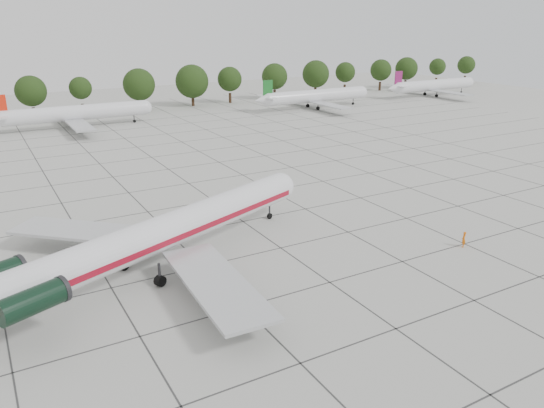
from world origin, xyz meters
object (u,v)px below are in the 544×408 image
object	(u,v)px
main_airliner	(144,240)
bg_airliner_c	(76,113)
bg_airliner_d	(316,96)
ground_crew	(464,239)
bg_airliner_e	(434,85)

from	to	relation	value
main_airliner	bg_airliner_c	bearing A→B (deg)	61.52
main_airliner	bg_airliner_d	distance (m)	90.67
ground_crew	bg_airliner_e	size ratio (longest dim) A/B	0.05
bg_airliner_d	ground_crew	bearing A→B (deg)	-114.30
main_airliner	ground_crew	bearing A→B (deg)	-40.65
ground_crew	bg_airliner_c	world-z (taller)	bg_airliner_c
ground_crew	bg_airliner_c	xyz separation A→B (m)	(-20.78, 78.71, 2.14)
ground_crew	bg_airliner_e	world-z (taller)	bg_airliner_e
main_airliner	ground_crew	size ratio (longest dim) A/B	24.53
bg_airliner_d	bg_airliner_e	size ratio (longest dim) A/B	1.00
bg_airliner_d	main_airliner	bearing A→B (deg)	-133.22
bg_airliner_c	main_airliner	bearing A→B (deg)	-96.01
main_airliner	bg_airliner_d	world-z (taller)	main_airliner
main_airliner	bg_airliner_c	world-z (taller)	main_airliner
bg_airliner_e	bg_airliner_d	bearing A→B (deg)	-177.89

